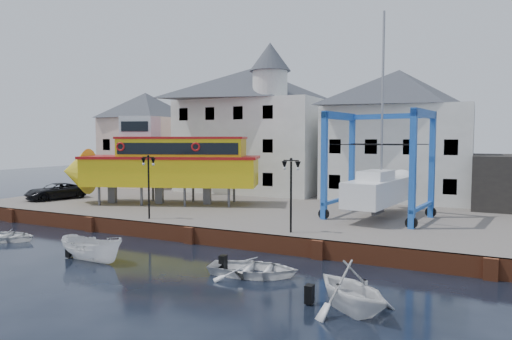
% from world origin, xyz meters
% --- Properties ---
extents(ground, '(140.00, 140.00, 0.00)m').
position_xyz_m(ground, '(0.00, 0.00, 0.00)').
color(ground, black).
rests_on(ground, ground).
extents(hardstanding, '(44.00, 22.00, 1.00)m').
position_xyz_m(hardstanding, '(0.00, 11.00, 0.50)').
color(hardstanding, '#625B56').
rests_on(hardstanding, ground).
extents(quay_wall, '(44.00, 0.47, 1.00)m').
position_xyz_m(quay_wall, '(-0.00, 0.10, 0.50)').
color(quay_wall, brown).
rests_on(quay_wall, ground).
extents(building_pink, '(8.00, 7.00, 10.30)m').
position_xyz_m(building_pink, '(-18.00, 18.00, 6.15)').
color(building_pink, beige).
rests_on(building_pink, hardstanding).
extents(building_white_main, '(14.00, 8.30, 14.00)m').
position_xyz_m(building_white_main, '(-4.87, 18.39, 7.34)').
color(building_white_main, silver).
rests_on(building_white_main, hardstanding).
extents(building_white_right, '(12.00, 8.00, 11.20)m').
position_xyz_m(building_white_right, '(9.00, 19.00, 6.60)').
color(building_white_right, silver).
rests_on(building_white_right, hardstanding).
extents(lamp_post_left, '(1.12, 0.32, 4.20)m').
position_xyz_m(lamp_post_left, '(-4.00, 1.20, 4.17)').
color(lamp_post_left, black).
rests_on(lamp_post_left, hardstanding).
extents(lamp_post_right, '(1.12, 0.32, 4.20)m').
position_xyz_m(lamp_post_right, '(6.00, 1.20, 4.17)').
color(lamp_post_right, black).
rests_on(lamp_post_right, hardstanding).
extents(tour_boat, '(16.46, 9.16, 7.02)m').
position_xyz_m(tour_boat, '(-7.74, 7.14, 4.31)').
color(tour_boat, '#59595E').
rests_on(tour_boat, hardstanding).
extents(travel_lift, '(6.96, 9.20, 13.55)m').
position_xyz_m(travel_lift, '(9.62, 8.75, 3.26)').
color(travel_lift, '#1B4EAA').
rests_on(travel_lift, hardstanding).
extents(van, '(3.75, 5.46, 1.39)m').
position_xyz_m(van, '(-17.53, 5.30, 1.69)').
color(van, black).
rests_on(van, hardstanding).
extents(motorboat_a, '(3.93, 1.54, 1.51)m').
position_xyz_m(motorboat_a, '(-2.22, -5.50, 0.00)').
color(motorboat_a, white).
rests_on(motorboat_a, ground).
extents(motorboat_b, '(4.68, 3.74, 0.86)m').
position_xyz_m(motorboat_b, '(6.23, -4.02, 0.00)').
color(motorboat_b, white).
rests_on(motorboat_b, ground).
extents(motorboat_c, '(4.88, 4.80, 1.95)m').
position_xyz_m(motorboat_c, '(11.36, -6.37, 0.00)').
color(motorboat_c, white).
rests_on(motorboat_c, ground).
extents(motorboat_d, '(4.32, 3.54, 0.78)m').
position_xyz_m(motorboat_d, '(-10.59, -4.28, 0.00)').
color(motorboat_d, white).
rests_on(motorboat_d, ground).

